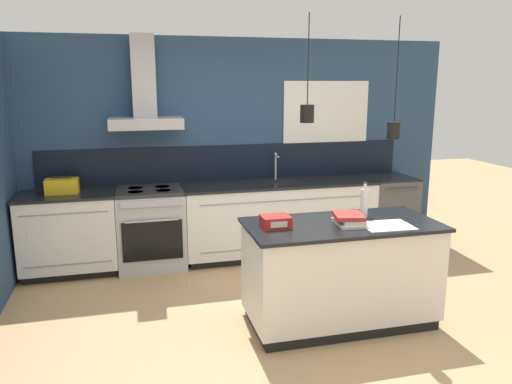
{
  "coord_description": "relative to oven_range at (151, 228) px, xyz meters",
  "views": [
    {
      "loc": [
        -1.18,
        -3.91,
        2.08
      ],
      "look_at": [
        -0.01,
        0.63,
        1.05
      ],
      "focal_mm": 35.0,
      "sensor_mm": 36.0,
      "label": 1
    }
  ],
  "objects": [
    {
      "name": "yellow_toolbox",
      "position": [
        -0.92,
        0.0,
        0.54
      ],
      "size": [
        0.34,
        0.18,
        0.19
      ],
      "color": "gold",
      "rests_on": "counter_run_left"
    },
    {
      "name": "ground_plane",
      "position": [
        0.98,
        -1.69,
        -0.46
      ],
      "size": [
        16.0,
        16.0,
        0.0
      ],
      "primitive_type": "plane",
      "color": "tan",
      "rests_on": "ground"
    },
    {
      "name": "paper_pile",
      "position": [
        1.85,
        -1.99,
        0.46
      ],
      "size": [
        0.43,
        0.34,
        0.01
      ],
      "color": "silver",
      "rests_on": "kitchen_island"
    },
    {
      "name": "bottle_on_island",
      "position": [
        1.8,
        -1.68,
        0.59
      ],
      "size": [
        0.07,
        0.07,
        0.32
      ],
      "color": "silver",
      "rests_on": "kitchen_island"
    },
    {
      "name": "book_stack",
      "position": [
        1.57,
        -1.87,
        0.5
      ],
      "size": [
        0.29,
        0.33,
        0.09
      ],
      "color": "silver",
      "rests_on": "kitchen_island"
    },
    {
      "name": "counter_run_sink",
      "position": [
        1.54,
        0.01,
        0.01
      ],
      "size": [
        2.33,
        0.64,
        1.25
      ],
      "color": "black",
      "rests_on": "ground_plane"
    },
    {
      "name": "oven_range",
      "position": [
        0.0,
        0.0,
        0.0
      ],
      "size": [
        0.75,
        0.66,
        0.91
      ],
      "color": "#B5B5BA",
      "rests_on": "ground_plane"
    },
    {
      "name": "red_supply_box",
      "position": [
        0.95,
        -1.79,
        0.5
      ],
      "size": [
        0.23,
        0.2,
        0.1
      ],
      "color": "red",
      "rests_on": "kitchen_island"
    },
    {
      "name": "wall_back",
      "position": [
        0.92,
        0.31,
        0.9
      ],
      "size": [
        5.6,
        2.29,
        2.6
      ],
      "color": "navy",
      "rests_on": "ground_plane"
    },
    {
      "name": "kitchen_island",
      "position": [
        1.53,
        -1.82,
        0.0
      ],
      "size": [
        1.65,
        0.81,
        0.91
      ],
      "color": "black",
      "rests_on": "ground_plane"
    },
    {
      "name": "dishwasher",
      "position": [
        2.99,
        0.0,
        -0.0
      ],
      "size": [
        0.58,
        0.65,
        0.91
      ],
      "color": "#4C4C51",
      "rests_on": "ground_plane"
    },
    {
      "name": "counter_run_left",
      "position": [
        -0.88,
        0.01,
        0.01
      ],
      "size": [
        1.02,
        0.64,
        0.91
      ],
      "color": "black",
      "rests_on": "ground_plane"
    }
  ]
}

